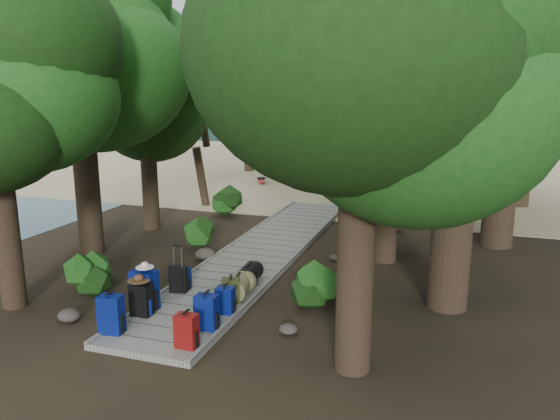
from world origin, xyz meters
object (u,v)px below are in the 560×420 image
(backpack_left_b, at_px, (141,298))
(lone_suitcase_on_sand, at_px, (338,192))
(backpack_left_c, at_px, (145,288))
(duffel_right_khaki, at_px, (238,286))
(sun_lounger, at_px, (418,191))
(backpack_left_a, at_px, (111,312))
(suitcase_on_boardwalk, at_px, (179,279))
(backpack_right_c, at_px, (225,299))
(duffel_right_black, at_px, (249,274))
(kayak, at_px, (261,179))
(backpack_left_d, at_px, (182,277))
(backpack_right_a, at_px, (186,329))
(backpack_right_d, at_px, (231,289))
(backpack_right_b, at_px, (207,310))

(backpack_left_b, relative_size, lone_suitcase_on_sand, 1.03)
(backpack_left_c, xyz_separation_m, duffel_right_khaki, (1.46, 1.15, -0.21))
(backpack_left_b, xyz_separation_m, sun_lounger, (4.02, 13.17, -0.15))
(backpack_left_b, bearing_deg, sun_lounger, 72.78)
(backpack_left_a, bearing_deg, suitcase_on_boardwalk, 78.09)
(backpack_left_c, relative_size, lone_suitcase_on_sand, 1.28)
(suitcase_on_boardwalk, height_order, sun_lounger, suitcase_on_boardwalk)
(backpack_right_c, relative_size, lone_suitcase_on_sand, 0.85)
(sun_lounger, bearing_deg, backpack_left_a, -106.19)
(duffel_right_black, xyz_separation_m, kayak, (-4.30, 12.39, -0.16))
(backpack_left_b, height_order, backpack_left_c, backpack_left_c)
(backpack_left_b, xyz_separation_m, suitcase_on_boardwalk, (0.09, 1.28, -0.07))
(duffel_right_khaki, height_order, duffel_right_black, duffel_right_khaki)
(backpack_left_d, distance_m, backpack_right_c, 1.64)
(backpack_left_b, xyz_separation_m, backpack_right_c, (1.47, 0.58, -0.06))
(lone_suitcase_on_sand, height_order, sun_lounger, lone_suitcase_on_sand)
(duffel_right_khaki, relative_size, sun_lounger, 0.37)
(suitcase_on_boardwalk, relative_size, kayak, 0.19)
(backpack_left_a, bearing_deg, sun_lounger, 66.28)
(backpack_right_a, relative_size, backpack_right_d, 1.18)
(backpack_left_b, distance_m, backpack_right_b, 1.44)
(backpack_right_d, bearing_deg, backpack_right_a, -108.25)
(kayak, xyz_separation_m, sun_lounger, (7.03, -1.44, 0.15))
(backpack_left_d, xyz_separation_m, suitcase_on_boardwalk, (0.01, -0.15, 0.02))
(backpack_right_a, distance_m, duffel_right_khaki, 2.30)
(backpack_right_c, bearing_deg, sun_lounger, 76.21)
(suitcase_on_boardwalk, height_order, lone_suitcase_on_sand, lone_suitcase_on_sand)
(backpack_left_d, distance_m, kayak, 13.53)
(duffel_right_black, distance_m, lone_suitcase_on_sand, 9.57)
(sun_lounger, bearing_deg, backpack_left_d, -108.45)
(backpack_left_d, height_order, lone_suitcase_on_sand, lone_suitcase_on_sand)
(sun_lounger, bearing_deg, suitcase_on_boardwalk, -108.17)
(backpack_left_d, xyz_separation_m, backpack_right_c, (1.40, -0.86, 0.03))
(duffel_right_khaki, bearing_deg, backpack_left_b, -143.27)
(suitcase_on_boardwalk, bearing_deg, backpack_left_c, -107.49)
(backpack_right_d, xyz_separation_m, duffel_right_khaki, (0.03, 0.29, -0.05))
(backpack_right_a, bearing_deg, backpack_left_a, 177.69)
(backpack_left_a, relative_size, duffel_right_khaki, 1.13)
(backpack_right_b, relative_size, backpack_right_c, 1.22)
(backpack_right_c, distance_m, suitcase_on_boardwalk, 1.55)
(backpack_left_d, xyz_separation_m, backpack_right_d, (1.28, -0.31, 0.01))
(lone_suitcase_on_sand, bearing_deg, suitcase_on_boardwalk, -108.72)
(backpack_left_c, bearing_deg, backpack_right_d, 36.13)
(kayak, bearing_deg, backpack_left_c, -102.69)
(backpack_right_a, bearing_deg, lone_suitcase_on_sand, 91.40)
(backpack_right_c, height_order, duffel_right_black, backpack_right_c)
(backpack_left_b, relative_size, suitcase_on_boardwalk, 1.24)
(backpack_right_a, height_order, backpack_right_c, backpack_right_a)
(backpack_left_c, height_order, backpack_right_d, backpack_left_c)
(backpack_left_a, xyz_separation_m, suitcase_on_boardwalk, (0.17, 2.11, -0.10))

